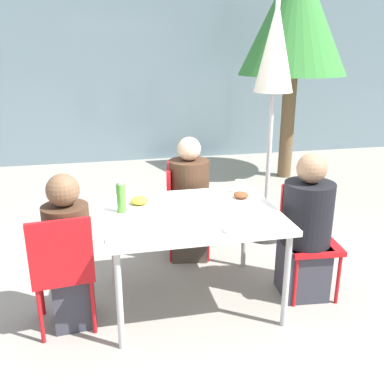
# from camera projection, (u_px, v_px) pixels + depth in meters

# --- Properties ---
(ground_plane) EXTENTS (24.00, 24.00, 0.00)m
(ground_plane) POSITION_uv_depth(u_px,v_px,m) (192.00, 300.00, 3.36)
(ground_plane) COLOR gray
(building_facade) EXTENTS (10.00, 0.20, 3.00)m
(building_facade) POSITION_uv_depth(u_px,v_px,m) (133.00, 72.00, 7.18)
(building_facade) COLOR slate
(building_facade) RESTS_ON ground
(dining_table) EXTENTS (1.26, 1.01, 0.75)m
(dining_table) POSITION_uv_depth(u_px,v_px,m) (192.00, 219.00, 3.13)
(dining_table) COLOR white
(dining_table) RESTS_ON ground
(chair_left) EXTENTS (0.44, 0.44, 0.87)m
(chair_left) POSITION_uv_depth(u_px,v_px,m) (63.00, 265.00, 2.85)
(chair_left) COLOR red
(chair_left) RESTS_ON ground
(person_left) EXTENTS (0.31, 0.31, 1.11)m
(person_left) POSITION_uv_depth(u_px,v_px,m) (69.00, 255.00, 2.93)
(person_left) COLOR #383842
(person_left) RESTS_ON ground
(chair_right) EXTENTS (0.44, 0.44, 0.87)m
(chair_right) POSITION_uv_depth(u_px,v_px,m) (308.00, 231.00, 3.38)
(chair_right) COLOR red
(chair_right) RESTS_ON ground
(person_right) EXTENTS (0.38, 0.38, 1.16)m
(person_right) POSITION_uv_depth(u_px,v_px,m) (306.00, 232.00, 3.29)
(person_right) COLOR #383842
(person_right) RESTS_ON ground
(chair_far) EXTENTS (0.47, 0.47, 0.87)m
(chair_far) POSITION_uv_depth(u_px,v_px,m) (180.00, 204.00, 3.96)
(chair_far) COLOR red
(chair_far) RESTS_ON ground
(person_far) EXTENTS (0.38, 0.38, 1.14)m
(person_far) POSITION_uv_depth(u_px,v_px,m) (189.00, 203.00, 3.91)
(person_far) COLOR #473D33
(person_far) RESTS_ON ground
(closed_umbrella) EXTENTS (0.37, 0.37, 2.30)m
(closed_umbrella) POSITION_uv_depth(u_px,v_px,m) (275.00, 61.00, 3.91)
(closed_umbrella) COLOR #333333
(closed_umbrella) RESTS_ON ground
(plate_0) EXTENTS (0.22, 0.22, 0.06)m
(plate_0) POSITION_uv_depth(u_px,v_px,m) (241.00, 197.00, 3.35)
(plate_0) COLOR white
(plate_0) RESTS_ON dining_table
(plate_1) EXTENTS (0.25, 0.25, 0.07)m
(plate_1) POSITION_uv_depth(u_px,v_px,m) (140.00, 202.00, 3.22)
(plate_1) COLOR white
(plate_1) RESTS_ON dining_table
(bottle) EXTENTS (0.07, 0.07, 0.23)m
(bottle) POSITION_uv_depth(u_px,v_px,m) (121.00, 198.00, 3.07)
(bottle) COLOR #51A338
(bottle) RESTS_ON dining_table
(drinking_cup) EXTENTS (0.08, 0.08, 0.11)m
(drinking_cup) POSITION_uv_depth(u_px,v_px,m) (240.00, 187.00, 3.50)
(drinking_cup) COLOR white
(drinking_cup) RESTS_ON dining_table
(salad_bowl) EXTENTS (0.16, 0.16, 0.05)m
(salad_bowl) POSITION_uv_depth(u_px,v_px,m) (235.00, 227.00, 2.78)
(salad_bowl) COLOR white
(salad_bowl) RESTS_ON dining_table
(tree_behind_left) EXTENTS (1.52, 1.52, 3.14)m
(tree_behind_left) POSITION_uv_depth(u_px,v_px,m) (295.00, 16.00, 5.88)
(tree_behind_left) COLOR brown
(tree_behind_left) RESTS_ON ground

